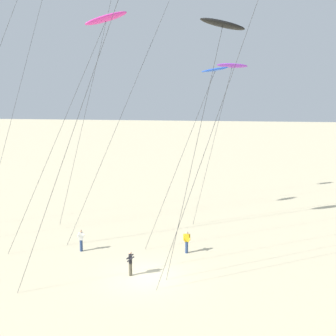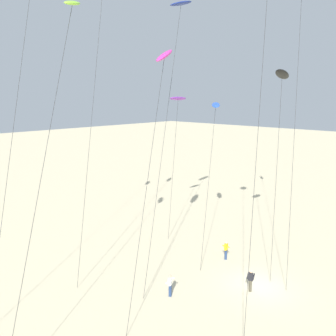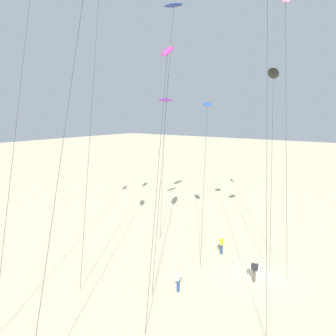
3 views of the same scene
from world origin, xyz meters
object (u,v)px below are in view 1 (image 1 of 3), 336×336
object	(u,v)px
kite_purple	(232,67)
kite_flyer_middle	(81,240)
kite_blue	(214,72)
kite_flyer_nearest	(187,241)
kite_black	(222,25)
kite_magenta	(106,20)
kite_flyer_furthest	(130,263)

from	to	relation	value
kite_purple	kite_flyer_middle	bearing A→B (deg)	-140.18
kite_blue	kite_flyer_nearest	size ratio (longest dim) A/B	8.24
kite_black	kite_flyer_nearest	bearing A→B (deg)	125.78
kite_magenta	kite_purple	bearing A→B (deg)	36.89
kite_magenta	kite_flyer_nearest	size ratio (longest dim) A/B	10.70
kite_magenta	kite_flyer_furthest	bearing A→B (deg)	-64.82
kite_flyer_middle	kite_blue	bearing A→B (deg)	19.41
kite_black	kite_flyer_nearest	xyz separation A→B (m)	(-2.32, 3.21, -14.94)
kite_flyer_nearest	kite_flyer_middle	xyz separation A→B (m)	(-7.88, -0.62, 0.00)
kite_blue	kite_flyer_furthest	distance (m)	15.22
kite_blue	kite_flyer_nearest	bearing A→B (deg)	-122.30
kite_black	kite_flyer_furthest	bearing A→B (deg)	-167.30
kite_black	kite_blue	xyz separation A→B (m)	(-0.56, 5.99, -2.55)
kite_black	kite_blue	world-z (taller)	kite_black
kite_black	kite_magenta	bearing A→B (deg)	150.50
kite_purple	kite_black	size ratio (longest dim) A/B	0.87
kite_magenta	kite_black	distance (m)	9.81
kite_magenta	kite_flyer_nearest	world-z (taller)	kite_magenta
kite_black	kite_blue	distance (m)	6.53
kite_purple	kite_flyer_furthest	bearing A→B (deg)	-116.25
kite_magenta	kite_flyer_middle	bearing A→B (deg)	-127.96
kite_purple	kite_magenta	world-z (taller)	kite_magenta
kite_magenta	kite_flyer_furthest	world-z (taller)	kite_magenta
kite_magenta	kite_black	bearing A→B (deg)	-29.50
kite_purple	kite_black	world-z (taller)	kite_black
kite_purple	kite_blue	bearing A→B (deg)	-103.26
kite_black	kite_flyer_nearest	world-z (taller)	kite_black
kite_magenta	kite_flyer_furthest	size ratio (longest dim) A/B	10.70
kite_flyer_middle	kite_flyer_furthest	bearing A→B (deg)	-40.16
kite_black	kite_blue	bearing A→B (deg)	95.37
kite_black	kite_purple	bearing A→B (deg)	86.12
kite_magenta	kite_black	size ratio (longest dim) A/B	1.09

